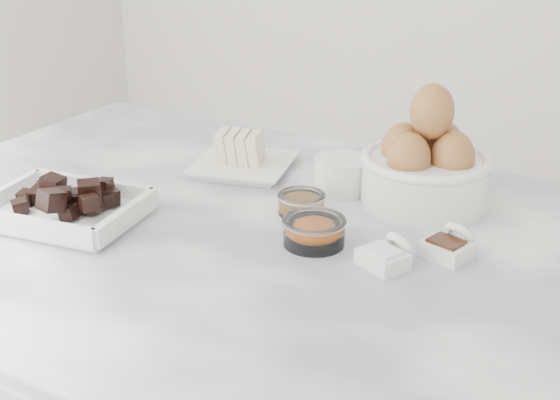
{
  "coord_description": "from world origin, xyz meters",
  "views": [
    {
      "loc": [
        0.52,
        -0.81,
        1.4
      ],
      "look_at": [
        0.02,
        0.03,
        0.98
      ],
      "focal_mm": 50.0,
      "sensor_mm": 36.0,
      "label": 1
    }
  ],
  "objects_px": {
    "butter_plate": "(242,156)",
    "honey_bowl": "(301,203)",
    "vanilla_spoon": "(449,245)",
    "chocolate_dish": "(64,204)",
    "zest_bowl": "(314,230)",
    "salt_spoon": "(387,255)",
    "egg_bowl": "(426,166)",
    "sugar_ramekin": "(342,173)"
  },
  "relations": [
    {
      "from": "butter_plate",
      "to": "honey_bowl",
      "type": "distance_m",
      "value": 0.2
    },
    {
      "from": "sugar_ramekin",
      "to": "egg_bowl",
      "type": "bearing_deg",
      "value": 6.52
    },
    {
      "from": "egg_bowl",
      "to": "honey_bowl",
      "type": "relative_size",
      "value": 2.7
    },
    {
      "from": "vanilla_spoon",
      "to": "salt_spoon",
      "type": "bearing_deg",
      "value": -131.96
    },
    {
      "from": "chocolate_dish",
      "to": "butter_plate",
      "type": "relative_size",
      "value": 1.28
    },
    {
      "from": "butter_plate",
      "to": "zest_bowl",
      "type": "distance_m",
      "value": 0.3
    },
    {
      "from": "honey_bowl",
      "to": "egg_bowl",
      "type": "bearing_deg",
      "value": 41.2
    },
    {
      "from": "chocolate_dish",
      "to": "vanilla_spoon",
      "type": "relative_size",
      "value": 3.03
    },
    {
      "from": "butter_plate",
      "to": "salt_spoon",
      "type": "xyz_separation_m",
      "value": [
        0.34,
        -0.19,
        -0.01
      ]
    },
    {
      "from": "zest_bowl",
      "to": "salt_spoon",
      "type": "relative_size",
      "value": 1.04
    },
    {
      "from": "butter_plate",
      "to": "vanilla_spoon",
      "type": "xyz_separation_m",
      "value": [
        0.4,
        -0.13,
        -0.01
      ]
    },
    {
      "from": "butter_plate",
      "to": "egg_bowl",
      "type": "height_order",
      "value": "egg_bowl"
    },
    {
      "from": "chocolate_dish",
      "to": "egg_bowl",
      "type": "distance_m",
      "value": 0.52
    },
    {
      "from": "chocolate_dish",
      "to": "zest_bowl",
      "type": "distance_m",
      "value": 0.36
    },
    {
      "from": "sugar_ramekin",
      "to": "honey_bowl",
      "type": "height_order",
      "value": "sugar_ramekin"
    },
    {
      "from": "chocolate_dish",
      "to": "honey_bowl",
      "type": "bearing_deg",
      "value": 34.05
    },
    {
      "from": "honey_bowl",
      "to": "salt_spoon",
      "type": "height_order",
      "value": "salt_spoon"
    },
    {
      "from": "butter_plate",
      "to": "vanilla_spoon",
      "type": "height_order",
      "value": "butter_plate"
    },
    {
      "from": "vanilla_spoon",
      "to": "egg_bowl",
      "type": "bearing_deg",
      "value": 121.81
    },
    {
      "from": "egg_bowl",
      "to": "zest_bowl",
      "type": "height_order",
      "value": "egg_bowl"
    },
    {
      "from": "vanilla_spoon",
      "to": "butter_plate",
      "type": "bearing_deg",
      "value": 162.09
    },
    {
      "from": "egg_bowl",
      "to": "honey_bowl",
      "type": "xyz_separation_m",
      "value": [
        -0.14,
        -0.12,
        -0.04
      ]
    },
    {
      "from": "honey_bowl",
      "to": "vanilla_spoon",
      "type": "xyz_separation_m",
      "value": [
        0.23,
        -0.02,
        -0.0
      ]
    },
    {
      "from": "egg_bowl",
      "to": "vanilla_spoon",
      "type": "height_order",
      "value": "egg_bowl"
    },
    {
      "from": "vanilla_spoon",
      "to": "salt_spoon",
      "type": "height_order",
      "value": "same"
    },
    {
      "from": "butter_plate",
      "to": "zest_bowl",
      "type": "xyz_separation_m",
      "value": [
        0.24,
        -0.19,
        -0.0
      ]
    },
    {
      "from": "chocolate_dish",
      "to": "salt_spoon",
      "type": "relative_size",
      "value": 2.9
    },
    {
      "from": "butter_plate",
      "to": "salt_spoon",
      "type": "relative_size",
      "value": 2.27
    },
    {
      "from": "vanilla_spoon",
      "to": "sugar_ramekin",
      "type": "bearing_deg",
      "value": 149.2
    },
    {
      "from": "honey_bowl",
      "to": "salt_spoon",
      "type": "bearing_deg",
      "value": -26.73
    },
    {
      "from": "chocolate_dish",
      "to": "egg_bowl",
      "type": "bearing_deg",
      "value": 36.59
    },
    {
      "from": "chocolate_dish",
      "to": "salt_spoon",
      "type": "bearing_deg",
      "value": 12.89
    },
    {
      "from": "chocolate_dish",
      "to": "sugar_ramekin",
      "type": "bearing_deg",
      "value": 45.47
    },
    {
      "from": "butter_plate",
      "to": "zest_bowl",
      "type": "bearing_deg",
      "value": -38.54
    },
    {
      "from": "zest_bowl",
      "to": "salt_spoon",
      "type": "height_order",
      "value": "salt_spoon"
    },
    {
      "from": "sugar_ramekin",
      "to": "egg_bowl",
      "type": "relative_size",
      "value": 0.46
    },
    {
      "from": "egg_bowl",
      "to": "honey_bowl",
      "type": "bearing_deg",
      "value": -138.8
    },
    {
      "from": "egg_bowl",
      "to": "zest_bowl",
      "type": "bearing_deg",
      "value": -110.5
    },
    {
      "from": "salt_spoon",
      "to": "honey_bowl",
      "type": "bearing_deg",
      "value": 153.27
    },
    {
      "from": "vanilla_spoon",
      "to": "chocolate_dish",
      "type": "bearing_deg",
      "value": -161.77
    },
    {
      "from": "zest_bowl",
      "to": "vanilla_spoon",
      "type": "bearing_deg",
      "value": 19.63
    },
    {
      "from": "sugar_ramekin",
      "to": "honey_bowl",
      "type": "relative_size",
      "value": 1.24
    }
  ]
}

